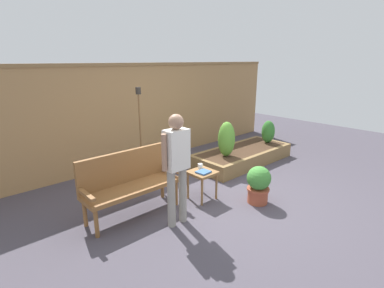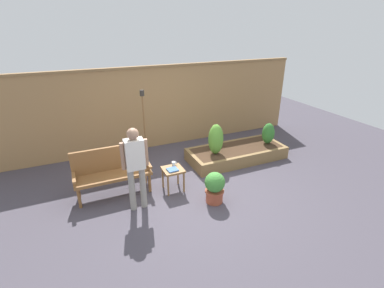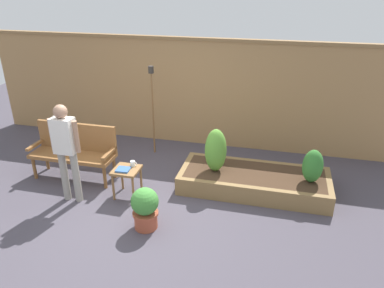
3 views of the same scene
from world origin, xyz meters
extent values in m
plane|color=#47424C|center=(0.00, 0.00, 0.00)|extent=(14.00, 14.00, 0.00)
cube|color=#A37A4C|center=(0.00, 2.60, 1.05)|extent=(8.40, 0.10, 2.10)
cube|color=olive|center=(0.00, 2.60, 2.13)|extent=(8.40, 0.14, 0.06)
cylinder|color=brown|center=(-0.78, 0.78, 0.20)|extent=(0.06, 0.06, 0.40)
cylinder|color=brown|center=(-0.78, 0.42, 0.20)|extent=(0.06, 0.06, 0.40)
cylinder|color=brown|center=(-2.10, 0.78, 0.20)|extent=(0.06, 0.06, 0.40)
cylinder|color=brown|center=(-2.10, 0.42, 0.20)|extent=(0.06, 0.06, 0.40)
cube|color=brown|center=(-1.44, 0.60, 0.43)|extent=(1.44, 0.48, 0.06)
cube|color=brown|center=(-1.44, 0.81, 0.70)|extent=(1.44, 0.06, 0.48)
cube|color=brown|center=(-2.13, 0.60, 0.56)|extent=(0.06, 0.48, 0.04)
cube|color=brown|center=(-0.75, 0.60, 0.56)|extent=(0.06, 0.48, 0.04)
cylinder|color=olive|center=(-0.16, 0.46, 0.22)|extent=(0.04, 0.04, 0.44)
cylinder|color=olive|center=(-0.16, 0.13, 0.22)|extent=(0.04, 0.04, 0.44)
cylinder|color=olive|center=(-0.49, 0.46, 0.22)|extent=(0.04, 0.04, 0.44)
cylinder|color=olive|center=(-0.49, 0.13, 0.22)|extent=(0.04, 0.04, 0.44)
cube|color=olive|center=(-0.32, 0.29, 0.46)|extent=(0.40, 0.40, 0.04)
cylinder|color=white|center=(-0.26, 0.41, 0.52)|extent=(0.08, 0.08, 0.08)
torus|color=white|center=(-0.22, 0.41, 0.52)|extent=(0.06, 0.01, 0.06)
cube|color=#38609E|center=(-0.35, 0.24, 0.49)|extent=(0.21, 0.20, 0.03)
cylinder|color=#A84C33|center=(0.24, -0.41, 0.11)|extent=(0.32, 0.32, 0.22)
cylinder|color=#A84C33|center=(0.24, -0.41, 0.23)|extent=(0.36, 0.36, 0.04)
sphere|color=#428938|center=(0.24, -0.41, 0.42)|extent=(0.38, 0.38, 0.38)
cube|color=olive|center=(1.60, 0.52, 0.15)|extent=(2.40, 0.09, 0.30)
cube|color=olive|center=(1.60, 1.43, 0.15)|extent=(2.40, 0.09, 0.30)
cube|color=olive|center=(0.45, 0.98, 0.15)|extent=(0.09, 0.82, 0.30)
cube|color=olive|center=(2.76, 0.98, 0.15)|extent=(0.09, 0.82, 0.30)
cube|color=#422D1E|center=(1.60, 0.98, 0.15)|extent=(2.22, 0.82, 0.30)
cylinder|color=brown|center=(0.96, 0.91, 0.33)|extent=(0.04, 0.04, 0.06)
ellipsoid|color=#569333|center=(0.96, 0.91, 0.66)|extent=(0.35, 0.35, 0.72)
cylinder|color=brown|center=(2.47, 0.91, 0.33)|extent=(0.04, 0.04, 0.06)
ellipsoid|color=#33752D|center=(2.47, 0.91, 0.57)|extent=(0.31, 0.31, 0.54)
cylinder|color=brown|center=(-0.44, 1.91, 0.80)|extent=(0.03, 0.03, 1.60)
cylinder|color=#332D28|center=(-0.44, 1.91, 1.66)|extent=(0.10, 0.10, 0.13)
cylinder|color=gray|center=(-1.01, -0.02, 0.41)|extent=(0.11, 0.11, 0.82)
cylinder|color=gray|center=(-1.21, -0.02, 0.41)|extent=(0.11, 0.11, 0.82)
cube|color=silver|center=(-1.11, -0.02, 1.09)|extent=(0.32, 0.20, 0.54)
cylinder|color=#9E755B|center=(-0.91, -0.02, 1.09)|extent=(0.07, 0.07, 0.49)
cylinder|color=#9E755B|center=(-1.31, -0.02, 1.09)|extent=(0.07, 0.07, 0.49)
sphere|color=#9E755B|center=(-1.11, -0.02, 1.46)|extent=(0.20, 0.20, 0.20)
camera|label=1|loc=(-3.42, -2.86, 2.23)|focal=27.31mm
camera|label=2|loc=(-1.94, -4.30, 3.13)|focal=26.10mm
camera|label=3|loc=(1.88, -4.30, 3.17)|focal=34.20mm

